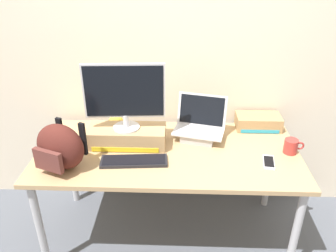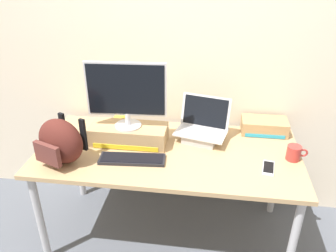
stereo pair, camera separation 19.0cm
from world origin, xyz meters
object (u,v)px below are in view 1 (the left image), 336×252
open_laptop (199,130)px  cell_phone (269,162)px  toner_box_yellow (127,136)px  plush_toy (116,123)px  desktop_monitor (124,95)px  external_keyboard (134,161)px  messenger_backpack (60,147)px  coffee_mug (291,146)px  toner_box_cyan (258,122)px

open_laptop → cell_phone: bearing=-22.1°
toner_box_yellow → open_laptop: (0.49, 0.11, -0.00)m
toner_box_yellow → plush_toy: (-0.11, 0.19, -0.00)m
toner_box_yellow → desktop_monitor: desktop_monitor is taller
desktop_monitor → external_keyboard: (0.07, -0.22, -0.35)m
cell_phone → desktop_monitor: bearing=177.4°
open_laptop → toner_box_yellow: bearing=-153.9°
open_laptop → messenger_backpack: size_ratio=1.07×
desktop_monitor → coffee_mug: bearing=-6.9°
messenger_backpack → toner_box_yellow: bearing=60.2°
external_keyboard → toner_box_cyan: bearing=25.3°
desktop_monitor → external_keyboard: 0.42m
toner_box_cyan → toner_box_yellow: bearing=-163.8°
cell_phone → open_laptop: bearing=153.6°
desktop_monitor → plush_toy: 0.38m
open_laptop → toner_box_cyan: size_ratio=1.20×
desktop_monitor → messenger_backpack: size_ratio=1.44×
toner_box_yellow → plush_toy: 0.22m
plush_toy → coffee_mug: bearing=-12.4°
external_keyboard → plush_toy: 0.45m
messenger_backpack → coffee_mug: 1.44m
messenger_backpack → toner_box_cyan: messenger_backpack is taller
messenger_backpack → desktop_monitor: bearing=60.1°
external_keyboard → toner_box_cyan: size_ratio=1.31×
toner_box_yellow → coffee_mug: bearing=-3.6°
open_laptop → coffee_mug: size_ratio=2.95×
toner_box_yellow → coffee_mug: 1.07m
cell_phone → toner_box_cyan: size_ratio=0.51×
plush_toy → toner_box_cyan: plush_toy is taller
toner_box_yellow → open_laptop: size_ratio=1.34×
external_keyboard → toner_box_yellow: bearing=103.9°
toner_box_yellow → toner_box_cyan: toner_box_yellow is taller
external_keyboard → plush_toy: (-0.18, 0.41, 0.05)m
open_laptop → cell_phone: size_ratio=2.37×
open_laptop → external_keyboard: (-0.42, -0.33, -0.05)m
toner_box_yellow → external_keyboard: toner_box_yellow is taller
toner_box_yellow → desktop_monitor: 0.30m
desktop_monitor → toner_box_yellow: bearing=91.2°
desktop_monitor → open_laptop: 0.58m
open_laptop → messenger_backpack: 0.93m
desktop_monitor → coffee_mug: 1.12m
open_laptop → messenger_backpack: open_laptop is taller
desktop_monitor → external_keyboard: size_ratio=1.23×
external_keyboard → coffee_mug: (1.00, 0.15, 0.04)m
external_keyboard → toner_box_cyan: toner_box_cyan is taller
messenger_backpack → toner_box_cyan: (1.28, 0.55, -0.09)m
messenger_backpack → cell_phone: messenger_backpack is taller
toner_box_yellow → open_laptop: bearing=12.7°
toner_box_yellow → cell_phone: (0.91, -0.19, -0.06)m
plush_toy → desktop_monitor: bearing=-60.7°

